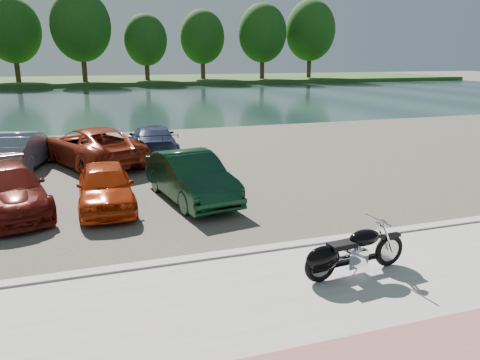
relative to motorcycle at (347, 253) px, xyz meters
name	(u,v)px	position (x,y,z in m)	size (l,w,h in m)	color
ground	(315,294)	(-0.82, -0.31, -0.56)	(200.00, 200.00, 0.00)	#595447
promenade	(344,320)	(-0.82, -1.31, -0.51)	(60.00, 6.00, 0.10)	#9F9D95
kerb	(273,249)	(-0.82, 1.69, -0.49)	(60.00, 0.30, 0.14)	#9F9D95
parking_lot	(187,165)	(-0.82, 10.69, -0.54)	(60.00, 18.00, 0.04)	#403C34
river	(123,101)	(-0.82, 39.69, -0.56)	(120.00, 40.00, 0.00)	#1B3130
far_bank	(105,81)	(-0.82, 71.69, -0.26)	(120.00, 24.00, 0.60)	#22481A
far_trees	(134,32)	(3.54, 65.48, 6.93)	(70.25, 10.68, 12.52)	#392814
motorcycle	(347,253)	(0.00, 0.00, 0.00)	(2.33, 0.75, 1.05)	black
car_3	(7,190)	(-6.72, 6.44, 0.13)	(1.83, 4.49, 1.30)	#57120C
car_4	(105,186)	(-4.15, 6.00, 0.12)	(1.51, 3.75, 1.28)	#B4320C
car_5	(191,177)	(-1.70, 5.98, 0.19)	(1.50, 4.31, 1.42)	black
car_9	(22,149)	(-6.92, 12.24, 0.18)	(1.49, 4.27, 1.41)	slate
car_10	(92,146)	(-4.34, 11.73, 0.23)	(2.50, 5.42, 1.51)	#9F331A
car_11	(153,141)	(-1.87, 12.46, 0.16)	(1.91, 4.71, 1.37)	navy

